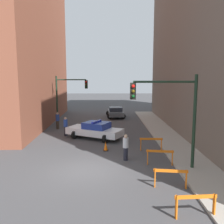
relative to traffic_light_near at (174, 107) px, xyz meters
The scene contains 14 objects.
ground_plane 5.90m from the traffic_light_near, behind, with size 120.00×120.00×0.00m, color #424244.
sidewalk_right 3.77m from the traffic_light_near, ahead, with size 2.40×44.00×0.12m.
traffic_light_near is the anchor object (origin of this frame).
traffic_light_far 15.76m from the traffic_light_near, 120.63° to the left, with size 3.44×0.35×5.20m.
police_car 8.92m from the traffic_light_near, 123.52° to the left, with size 5.02×3.82×1.52m.
parked_car_near 18.25m from the traffic_light_near, 98.48° to the left, with size 2.43×4.39×1.31m.
pedestrian_crossing 11.19m from the traffic_light_near, 132.23° to the left, with size 0.48×0.48×1.66m.
pedestrian_corner 14.14m from the traffic_light_near, 128.16° to the left, with size 0.48×0.48×1.66m.
pedestrian_sidewalk 3.97m from the traffic_light_near, 147.59° to the left, with size 0.51×0.51×1.66m.
barrier_front 5.64m from the traffic_light_near, 93.97° to the right, with size 1.60×0.25×0.90m.
barrier_mid 3.77m from the traffic_light_near, 105.47° to the right, with size 1.59×0.35×0.90m.
barrier_back 3.05m from the traffic_light_near, 124.18° to the left, with size 1.59×0.36×0.90m.
barrier_corner 4.69m from the traffic_light_near, 98.52° to the left, with size 1.60×0.24×0.90m.
traffic_cone 6.12m from the traffic_light_near, 136.04° to the left, with size 0.36×0.36×0.66m.
Camera 1 is at (1.18, -13.27, 5.26)m, focal length 40.00 mm.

